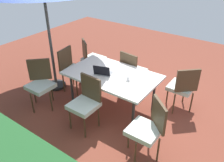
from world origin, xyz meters
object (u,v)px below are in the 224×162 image
dining_table (112,77)px  chair_northwest (148,127)px  chair_east (71,68)px  chair_south (132,70)px  laptop (103,72)px  chair_northeast (40,82)px  chair_southeast (91,57)px  chair_southwest (183,86)px  cup (128,78)px  chair_north (86,101)px

dining_table → chair_northwest: bearing=149.1°
chair_east → chair_south: 1.34m
chair_south → laptop: laptop is taller
laptop → chair_northeast: bearing=12.6°
chair_east → chair_southeast: (0.01, -0.69, 0.00)m
chair_southeast → chair_south: same height
chair_southwest → cup: bearing=0.5°
chair_southeast → chair_north: 1.83m
chair_northwest → cup: chair_northwest is taller
chair_southeast → chair_south: bearing=-141.7°
chair_southwest → chair_northeast: (2.35, 1.50, 0.00)m
chair_southwest → laptop: 1.56m
chair_northwest → chair_north: (1.20, 0.04, 0.00)m
dining_table → chair_north: chair_north is taller
chair_east → chair_northeast: same height
chair_east → chair_north: bearing=-133.3°
chair_northwest → laptop: size_ratio=2.56×
chair_south → chair_southeast: bearing=8.0°
chair_southeast → chair_southwest: bearing=-142.0°
chair_north → chair_northwest: bearing=4.0°
chair_south → dining_table: bearing=96.1°
chair_northeast → laptop: size_ratio=2.56×
dining_table → chair_southeast: 1.36m
chair_northeast → chair_east: bearing=39.7°
chair_east → chair_southwest: 2.39m
chair_east → laptop: laptop is taller
chair_northwest → chair_north: size_ratio=1.00×
cup → dining_table: bearing=-3.2°
chair_northeast → cup: bearing=-19.9°
dining_table → laptop: (0.13, 0.12, 0.10)m
chair_northeast → cup: size_ratio=10.89×
chair_north → laptop: bearing=101.1°
chair_southwest → chair_northwest: 1.43m
laptop → cup: size_ratio=4.25×
chair_east → chair_northwest: bearing=-115.8°
chair_southwest → chair_north: size_ratio=1.00×
dining_table → laptop: 0.20m
chair_south → cup: 0.87m
dining_table → chair_northwest: size_ratio=1.79×
chair_south → cup: bearing=123.2°
chair_north → laptop: 0.68m
chair_east → laptop: (-1.00, 0.15, 0.26)m
chair_northwest → chair_northeast: 2.37m
chair_southwest → chair_northwest: size_ratio=1.00×
laptop → cup: 0.52m
chair_northeast → chair_south: bearing=5.7°
chair_north → cup: bearing=62.2°
chair_south → chair_northeast: 1.93m
chair_north → cup: chair_north is taller
chair_east → chair_northeast: 0.80m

